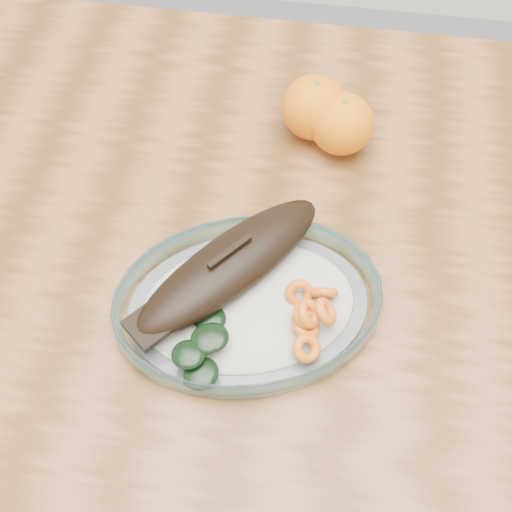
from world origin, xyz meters
The scene contains 5 objects.
ground centered at (0.00, 0.00, 0.00)m, with size 3.00×3.00×0.00m, color slate.
dining_table centered at (0.00, 0.00, 0.65)m, with size 1.20×0.80×0.75m.
plated_meal centered at (-0.01, -0.12, 0.77)m, with size 0.69×0.69×0.08m.
orange_left centered at (0.04, 0.17, 0.79)m, with size 0.09×0.09×0.09m, color #FF6605.
orange_right centered at (0.08, 0.14, 0.79)m, with size 0.08×0.08×0.08m, color #FF6605.
Camera 1 is at (0.06, -0.47, 1.41)m, focal length 45.00 mm.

